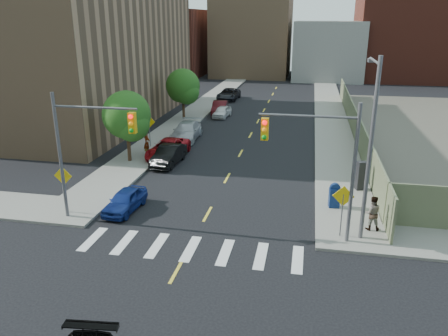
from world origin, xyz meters
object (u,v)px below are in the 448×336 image
at_px(parked_car_blue, 125,201).
at_px(parked_car_silver, 186,131).
at_px(mailbox, 335,196).
at_px(parked_car_black, 169,155).
at_px(parked_car_red, 168,149).
at_px(pedestrian_west, 147,143).
at_px(parked_car_grey, 229,94).
at_px(payphone, 361,176).
at_px(pedestrian_east, 372,213).
at_px(parked_car_white, 222,112).
at_px(parked_car_maroon, 220,108).

distance_m(parked_car_blue, parked_car_silver, 15.64).
bearing_deg(parked_car_blue, mailbox, 15.93).
relative_size(parked_car_black, parked_car_red, 0.85).
bearing_deg(parked_car_black, parked_car_silver, 97.75).
xyz_separation_m(mailbox, pedestrian_west, (-14.26, 7.65, 0.26)).
xyz_separation_m(parked_car_black, parked_car_grey, (-0.58, 28.10, 0.03)).
xyz_separation_m(parked_car_blue, payphone, (13.54, 5.64, 0.46)).
xyz_separation_m(parked_car_blue, pedestrian_west, (-2.45, 10.14, 0.50)).
height_order(pedestrian_west, pedestrian_east, pedestrian_west).
relative_size(parked_car_red, pedestrian_east, 2.78).
distance_m(parked_car_white, parked_car_maroon, 1.66).
bearing_deg(parked_car_silver, parked_car_maroon, 84.65).
relative_size(parked_car_silver, parked_car_white, 1.46).
bearing_deg(pedestrian_west, pedestrian_east, -125.18).
height_order(parked_car_red, parked_car_white, parked_car_red).
bearing_deg(pedestrian_west, parked_car_red, -89.59).
bearing_deg(pedestrian_east, payphone, -92.48).
bearing_deg(pedestrian_east, parked_car_grey, -71.29).
distance_m(parked_car_silver, parked_car_grey, 21.04).
bearing_deg(parked_car_maroon, parked_car_black, -95.92).
relative_size(parked_car_red, mailbox, 3.50).
distance_m(parked_car_maroon, mailbox, 27.37).
bearing_deg(pedestrian_west, parked_car_grey, -6.37).
relative_size(parked_car_blue, payphone, 1.96).
relative_size(parked_car_silver, pedestrian_east, 2.93).
xyz_separation_m(parked_car_grey, pedestrian_west, (-1.72, -26.52, 0.37)).
relative_size(parked_car_white, parked_car_maroon, 0.81).
xyz_separation_m(parked_car_maroon, pedestrian_west, (-2.43, -17.04, 0.37)).
xyz_separation_m(payphone, pedestrian_west, (-16.00, 4.50, 0.04)).
bearing_deg(pedestrian_east, parked_car_black, -34.73).
distance_m(parked_car_red, pedestrian_east, 17.61).
distance_m(pedestrian_west, pedestrian_east, 18.98).
xyz_separation_m(parked_car_silver, parked_car_maroon, (0.72, 11.55, -0.03)).
distance_m(parked_car_red, pedestrian_west, 1.77).
xyz_separation_m(parked_car_black, parked_car_white, (0.72, 17.07, -0.09)).
relative_size(parked_car_red, parked_car_silver, 0.95).
height_order(parked_car_silver, parked_car_grey, parked_car_silver).
distance_m(parked_car_silver, pedestrian_west, 5.75).
bearing_deg(parked_car_black, pedestrian_east, -29.16).
bearing_deg(parked_car_blue, pedestrian_east, 3.77).
bearing_deg(parked_car_maroon, mailbox, -69.92).
height_order(parked_car_red, pedestrian_east, pedestrian_east).
distance_m(parked_car_maroon, parked_car_grey, 9.51).
bearing_deg(parked_car_white, mailbox, -58.22).
bearing_deg(parked_car_grey, parked_car_white, -81.20).
distance_m(parked_car_red, mailbox, 14.74).
bearing_deg(parked_car_grey, parked_car_silver, -87.92).
xyz_separation_m(parked_car_grey, payphone, (14.28, -31.03, 0.33)).
distance_m(parked_car_black, mailbox, 13.41).
height_order(parked_car_grey, payphone, payphone).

